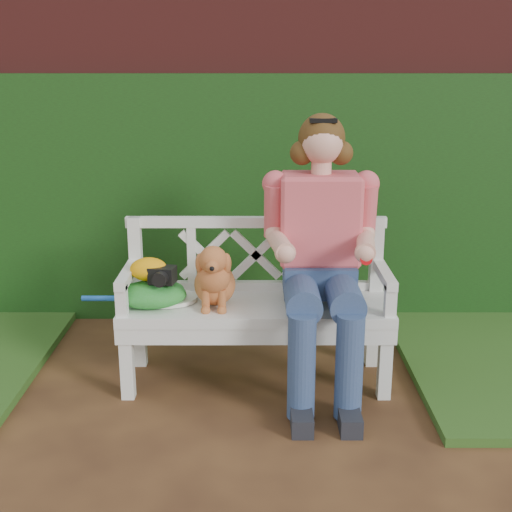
{
  "coord_description": "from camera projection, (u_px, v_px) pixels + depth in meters",
  "views": [
    {
      "loc": [
        0.19,
        -2.99,
        1.79
      ],
      "look_at": [
        0.19,
        0.62,
        0.75
      ],
      "focal_mm": 48.0,
      "sensor_mm": 36.0,
      "label": 1
    }
  ],
  "objects": [
    {
      "name": "ground",
      "position": [
        217.0,
        437.0,
        3.37
      ],
      "size": [
        60.0,
        60.0,
        0.0
      ],
      "primitive_type": "plane",
      "color": "#331D12"
    },
    {
      "name": "brick_wall",
      "position": [
        229.0,
        159.0,
        4.89
      ],
      "size": [
        10.0,
        0.3,
        2.2
      ],
      "primitive_type": "cube",
      "color": "#5C201D",
      "rests_on": "ground"
    },
    {
      "name": "ivy_hedge",
      "position": [
        228.0,
        200.0,
        4.75
      ],
      "size": [
        10.0,
        0.18,
        1.7
      ],
      "primitive_type": "cube",
      "color": "#184913",
      "rests_on": "ground"
    },
    {
      "name": "garden_bench",
      "position": [
        256.0,
        342.0,
        3.9
      ],
      "size": [
        1.62,
        0.72,
        0.48
      ],
      "primitive_type": null,
      "rotation": [
        0.0,
        0.0,
        -0.08
      ],
      "color": "white",
      "rests_on": "ground"
    },
    {
      "name": "seated_woman",
      "position": [
        320.0,
        252.0,
        3.73
      ],
      "size": [
        0.82,
        0.99,
        1.55
      ],
      "primitive_type": null,
      "rotation": [
        0.0,
        0.0,
        0.2
      ],
      "color": "red",
      "rests_on": "ground"
    },
    {
      "name": "dog",
      "position": [
        214.0,
        274.0,
        3.73
      ],
      "size": [
        0.31,
        0.38,
        0.37
      ],
      "primitive_type": null,
      "rotation": [
        0.0,
        0.0,
        0.2
      ],
      "color": "#B8672F",
      "rests_on": "garden_bench"
    },
    {
      "name": "tennis_racket",
      "position": [
        160.0,
        298.0,
        3.85
      ],
      "size": [
        0.74,
        0.54,
        0.03
      ],
      "primitive_type": null,
      "rotation": [
        0.0,
        0.0,
        0.42
      ],
      "color": "white",
      "rests_on": "garden_bench"
    },
    {
      "name": "green_bag",
      "position": [
        151.0,
        294.0,
        3.77
      ],
      "size": [
        0.43,
        0.35,
        0.13
      ],
      "primitive_type": null,
      "rotation": [
        0.0,
        0.0,
        0.14
      ],
      "color": "#2F971E",
      "rests_on": "garden_bench"
    },
    {
      "name": "camera_item",
      "position": [
        162.0,
        275.0,
        3.73
      ],
      "size": [
        0.15,
        0.13,
        0.09
      ],
      "primitive_type": "cube",
      "rotation": [
        0.0,
        0.0,
        -0.19
      ],
      "color": "black",
      "rests_on": "green_bag"
    },
    {
      "name": "baseball_glove",
      "position": [
        149.0,
        269.0,
        3.76
      ],
      "size": [
        0.21,
        0.16,
        0.13
      ],
      "primitive_type": "ellipsoid",
      "rotation": [
        0.0,
        0.0,
        -0.03
      ],
      "color": "orange",
      "rests_on": "green_bag"
    }
  ]
}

